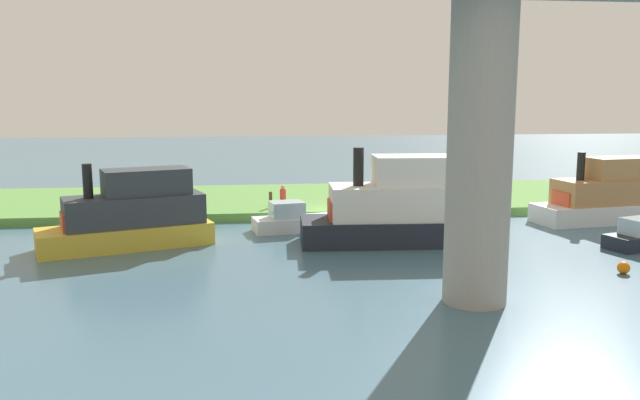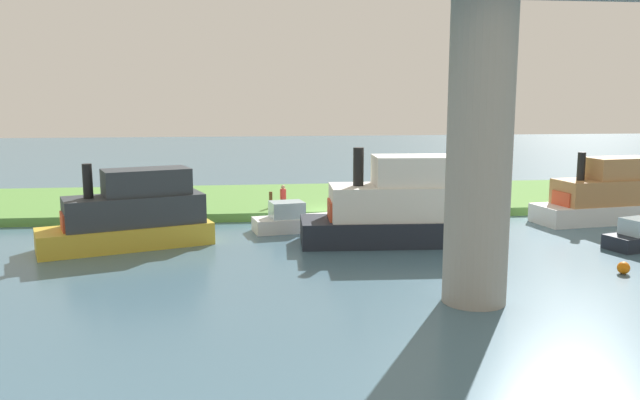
{
  "view_description": "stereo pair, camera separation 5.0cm",
  "coord_description": "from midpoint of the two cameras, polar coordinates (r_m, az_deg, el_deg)",
  "views": [
    {
      "loc": [
        5.51,
        35.95,
        7.04
      ],
      "look_at": [
        1.77,
        5.0,
        2.0
      ],
      "focal_mm": 35.95,
      "sensor_mm": 36.0,
      "label": 1
    },
    {
      "loc": [
        5.46,
        35.96,
        7.04
      ],
      "look_at": [
        1.77,
        5.0,
        2.0
      ],
      "focal_mm": 35.95,
      "sensor_mm": 36.0,
      "label": 2
    }
  ],
  "objects": [
    {
      "name": "pontoon_yellow",
      "position": [
        33.98,
        -2.23,
        -1.81
      ],
      "size": [
        4.99,
        2.52,
        1.59
      ],
      "color": "white",
      "rests_on": "ground"
    },
    {
      "name": "houseboat_blue",
      "position": [
        31.17,
        7.27,
        -0.71
      ],
      "size": [
        9.27,
        3.52,
        4.66
      ],
      "color": "#1E232D",
      "rests_on": "ground"
    },
    {
      "name": "marker_buoy",
      "position": [
        28.57,
        25.36,
        -5.47
      ],
      "size": [
        0.5,
        0.5,
        0.5
      ],
      "primitive_type": "sphere",
      "color": "orange",
      "rests_on": "ground"
    },
    {
      "name": "bridge_pylon",
      "position": [
        22.13,
        13.96,
        4.2
      ],
      "size": [
        2.19,
        2.19,
        10.44
      ],
      "primitive_type": "cylinder",
      "color": "#9E998E",
      "rests_on": "ground"
    },
    {
      "name": "mooring_post",
      "position": [
        38.16,
        -4.46,
        0.02
      ],
      "size": [
        0.2,
        0.2,
        0.96
      ],
      "primitive_type": "cylinder",
      "color": "brown",
      "rests_on": "grassy_bank"
    },
    {
      "name": "person_on_bank",
      "position": [
        37.92,
        -3.36,
        0.31
      ],
      "size": [
        0.43,
        0.43,
        1.39
      ],
      "color": "#2D334C",
      "rests_on": "grassy_bank"
    },
    {
      "name": "grassy_bank",
      "position": [
        42.86,
        0.55,
        0.07
      ],
      "size": [
        80.0,
        12.0,
        0.5
      ],
      "primitive_type": "cube",
      "color": "#5B9342",
      "rests_on": "ground"
    },
    {
      "name": "motorboat_white",
      "position": [
        31.5,
        -16.5,
        -1.34
      ],
      "size": [
        8.32,
        5.1,
        4.03
      ],
      "color": "gold",
      "rests_on": "ground"
    },
    {
      "name": "motorboat_red",
      "position": [
        39.82,
        24.13,
        0.35
      ],
      "size": [
        8.13,
        3.73,
        4.0
      ],
      "color": "white",
      "rests_on": "ground"
    },
    {
      "name": "ground_plane",
      "position": [
        37.05,
        1.75,
        -1.78
      ],
      "size": [
        160.0,
        160.0,
        0.0
      ],
      "primitive_type": "plane",
      "color": "#476B7F"
    }
  ]
}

